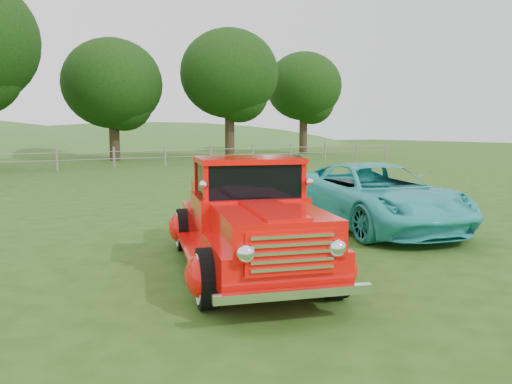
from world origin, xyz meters
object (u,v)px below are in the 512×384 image
tree_near_east (113,84)px  tree_far_east (304,87)px  tree_mid_east (229,74)px  red_pickup (247,220)px  teal_sedan (375,195)px  man (293,199)px

tree_near_east → tree_far_east: size_ratio=0.94×
tree_mid_east → tree_far_east: bearing=18.4°
tree_near_east → tree_mid_east: size_ratio=0.88×
red_pickup → teal_sedan: bearing=37.6°
tree_far_east → teal_sedan: (-18.57, -27.72, -5.15)m
tree_mid_east → teal_sedan: tree_mid_east is taller
red_pickup → man: red_pickup is taller
tree_near_east → tree_mid_east: bearing=-14.0°
tree_near_east → teal_sedan: bearing=-93.4°
tree_mid_east → man: bearing=-115.7°
man → tree_far_east: bearing=-164.3°
red_pickup → teal_sedan: red_pickup is taller
teal_sedan → tree_mid_east: bearing=82.9°
tree_near_east → red_pickup: bearing=-101.6°
tree_near_east → man: tree_near_east is taller
tree_mid_east → red_pickup: (-13.80, -26.24, -5.38)m
tree_near_east → man: bearing=-98.6°
tree_near_east → tree_far_east: 17.04m
tree_far_east → red_pickup: (-22.80, -29.24, -5.06)m
tree_near_east → tree_far_east: (17.00, 1.00, 0.61)m
tree_near_east → red_pickup: tree_near_east is taller
tree_far_east → man: (-21.08, -28.05, -5.01)m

